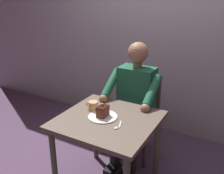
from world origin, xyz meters
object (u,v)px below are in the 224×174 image
object	(u,v)px
chair	(139,111)
dessert_spoon	(118,126)
seated_person	(133,103)
cake_slice	(103,111)
coffee_cup	(93,106)
dining_table	(108,129)

from	to	relation	value
chair	dessert_spoon	world-z (taller)	chair
seated_person	dessert_spoon	size ratio (longest dim) A/B	9.04
seated_person	cake_slice	bearing A→B (deg)	84.65
cake_slice	coffee_cup	bearing A→B (deg)	-26.11
cake_slice	coffee_cup	world-z (taller)	cake_slice
dining_table	coffee_cup	distance (m)	0.25
chair	coffee_cup	bearing A→B (deg)	72.98
dining_table	cake_slice	xyz separation A→B (m)	(0.05, 0.00, 0.16)
dessert_spoon	seated_person	bearing A→B (deg)	-76.80
dining_table	cake_slice	distance (m)	0.17
seated_person	coffee_cup	world-z (taller)	seated_person
chair	coffee_cup	size ratio (longest dim) A/B	7.62
cake_slice	coffee_cup	xyz separation A→B (m)	(0.14, -0.07, -0.01)
dining_table	chair	xyz separation A→B (m)	(0.00, -0.69, -0.12)
dining_table	chair	world-z (taller)	chair
dessert_spoon	coffee_cup	bearing A→B (deg)	-23.87
dining_table	chair	bearing A→B (deg)	-90.00
coffee_cup	dessert_spoon	world-z (taller)	coffee_cup
dining_table	seated_person	distance (m)	0.52
dining_table	coffee_cup	size ratio (longest dim) A/B	6.79
coffee_cup	cake_slice	bearing A→B (deg)	153.89
seated_person	dessert_spoon	xyz separation A→B (m)	(-0.14, 0.60, 0.07)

